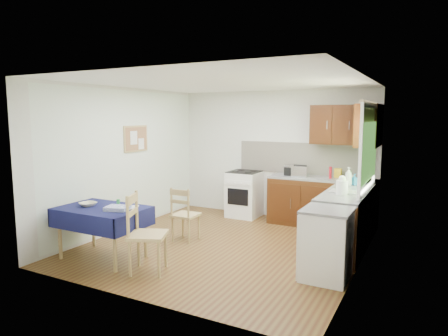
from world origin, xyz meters
The scene contains 33 objects.
floor centered at (0.00, 0.00, 0.00)m, with size 4.20×4.20×0.00m, color #4F2B15.
ceiling centered at (0.00, 0.00, 2.50)m, with size 4.00×4.20×0.02m, color white.
wall_back centered at (0.00, 2.10, 1.25)m, with size 4.00×0.02×2.50m, color silver.
wall_front centered at (0.00, -2.10, 1.25)m, with size 4.00×0.02×2.50m, color silver.
wall_left centered at (-2.00, 0.00, 1.25)m, with size 0.02×4.20×2.50m, color white.
wall_right centered at (2.00, 0.00, 1.25)m, with size 0.02×4.20×2.50m, color silver.
base_cabinets centered at (1.36, 1.26, 0.43)m, with size 1.90×2.30×0.86m.
worktop_back centered at (1.05, 1.80, 0.88)m, with size 1.90×0.60×0.04m, color slate.
worktop_right centered at (1.70, 0.65, 0.88)m, with size 0.60×1.70×0.04m, color slate.
worktop_corner centered at (1.70, 1.80, 0.88)m, with size 0.60×0.60×0.04m, color slate.
splashback centered at (0.65, 2.08, 1.20)m, with size 2.70×0.02×0.60m, color beige.
upper_cabinets centered at (1.52, 1.80, 1.85)m, with size 1.20×0.85×0.70m.
stove centered at (-0.50, 1.80, 0.46)m, with size 0.60×0.61×0.92m.
window centered at (1.97, 0.70, 1.65)m, with size 0.04×1.48×1.26m.
fridge centered at (1.70, -0.55, 0.44)m, with size 0.58×0.60×0.89m.
corkboard centered at (-1.97, 0.30, 1.60)m, with size 0.04×0.62×0.47m.
dining_table centered at (-1.27, -1.29, 0.63)m, with size 1.22×0.82×0.74m.
chair_far centered at (-0.69, -0.10, 0.46)m, with size 0.40×0.40×0.88m.
chair_near centered at (-0.43, -1.42, 0.55)m, with size 0.60×0.60×1.03m.
toaster centered at (0.67, 1.70, 1.00)m, with size 0.29×0.18×0.22m.
sandwich_press centered at (0.52, 1.85, 0.99)m, with size 0.33×0.29×0.19m.
sauce_bottle centered at (1.20, 1.76, 1.01)m, with size 0.05×0.05×0.21m, color #B00E1B.
yellow_packet centered at (1.29, 1.96, 0.98)m, with size 0.12×0.08×0.16m, color gold.
dish_rack centered at (1.68, 0.55, 0.92)m, with size 0.40×0.30×0.19m.
kettle centered at (1.68, 0.37, 1.02)m, with size 0.16×0.16×0.27m.
cup centered at (1.56, 1.75, 0.95)m, with size 0.12×0.12×0.09m, color silver.
soap_bottle_a centered at (1.62, 1.16, 1.05)m, with size 0.11×0.11×0.29m, color white.
soap_bottle_b centered at (1.70, 1.27, 0.99)m, with size 0.08×0.08×0.18m, color #1E72B3.
soap_bottle_c centered at (1.64, 0.67, 0.98)m, with size 0.12×0.12×0.15m, color green.
plate_bowl centered at (-1.50, -1.33, 0.76)m, with size 0.23×0.23×0.06m, color beige.
book centered at (-0.93, -1.17, 0.74)m, with size 0.16×0.22×0.02m, color white.
spice_jar centered at (-1.12, -1.13, 0.79)m, with size 0.05×0.05×0.10m, color green.
tea_towel centered at (-0.96, -1.32, 0.76)m, with size 0.31×0.24×0.05m, color #283A95.
Camera 1 is at (2.79, -5.34, 2.01)m, focal length 32.00 mm.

